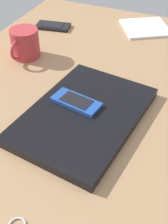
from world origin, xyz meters
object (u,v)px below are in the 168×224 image
Objects in this scene: cell_phone_on_laptop at (76,102)px; coffee_mug at (25,44)px; notepad at (146,28)px; laptop_closed at (84,115)px; cell_phone_on_desk at (53,26)px.

coffee_mug reaches higher than cell_phone_on_laptop.
notepad is at bearing 139.31° from coffee_mug.
laptop_closed is 2.72× the size of cell_phone_on_laptop.
laptop_closed is 33.04cm from coffee_mug.
cell_phone_on_laptop is at bearing 55.23° from coffee_mug.
coffee_mug is at bearing 5.24° from cell_phone_on_desk.
coffee_mug reaches higher than laptop_closed.
laptop_closed is 2.91× the size of coffee_mug.
notepad is at bearing -174.11° from laptop_closed.
coffee_mug reaches higher than cell_phone_on_desk.
laptop_closed is 3.78cm from cell_phone_on_laptop.
cell_phone_on_laptop is at bearing -36.41° from notepad.
notepad is (-11.98, 29.97, -0.17)cm from cell_phone_on_desk.
cell_phone_on_laptop reaches higher than laptop_closed.
cell_phone_on_desk is at bearing -100.12° from notepad.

